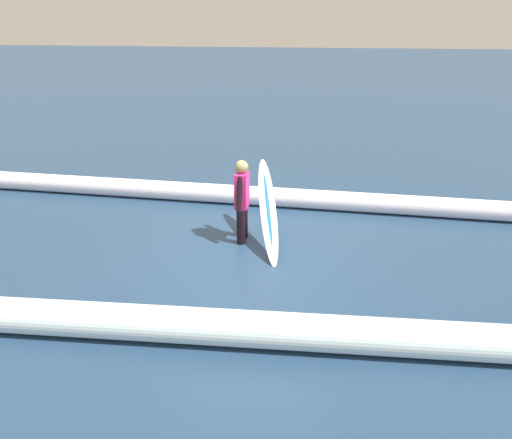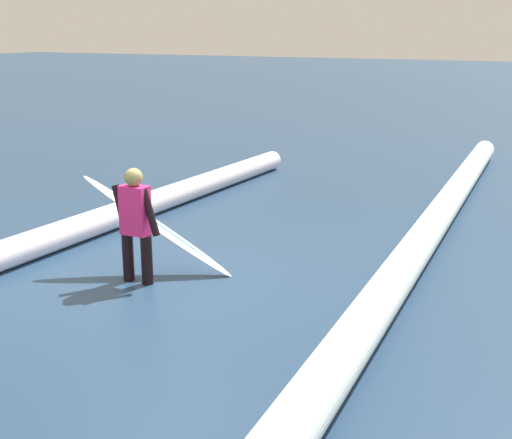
{
  "view_description": "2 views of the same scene",
  "coord_description": "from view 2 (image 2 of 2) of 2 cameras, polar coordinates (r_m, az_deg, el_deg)",
  "views": [
    {
      "loc": [
        -1.4,
        7.61,
        3.57
      ],
      "look_at": [
        -0.39,
        1.5,
        1.1
      ],
      "focal_mm": 35.46,
      "sensor_mm": 36.0,
      "label": 1
    },
    {
      "loc": [
        6.59,
        4.69,
        3.01
      ],
      "look_at": [
        0.04,
        1.34,
        0.97
      ],
      "focal_mm": 48.63,
      "sensor_mm": 36.0,
      "label": 2
    }
  ],
  "objects": [
    {
      "name": "ground_plane",
      "position": [
        8.63,
        -7.84,
        -5.08
      ],
      "size": [
        126.49,
        126.49,
        0.0
      ],
      "primitive_type": "plane",
      "color": "navy"
    },
    {
      "name": "surfer",
      "position": [
        8.43,
        -9.88,
        -0.04
      ],
      "size": [
        0.22,
        0.66,
        1.42
      ],
      "rotation": [
        0.0,
        0.0,
        1.57
      ],
      "color": "black",
      "rests_on": "ground_plane"
    },
    {
      "name": "surfboard",
      "position": [
        8.82,
        -8.12,
        -0.52
      ],
      "size": [
        0.74,
        1.96,
        1.24
      ],
      "color": "white",
      "rests_on": "ground_plane"
    },
    {
      "name": "wave_crest_midground",
      "position": [
        7.05,
        9.15,
        -8.06
      ],
      "size": [
        21.66,
        1.76,
        0.43
      ],
      "primitive_type": "cylinder",
      "rotation": [
        0.0,
        1.57,
        0.06
      ],
      "color": "white",
      "rests_on": "ground_plane"
    }
  ]
}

